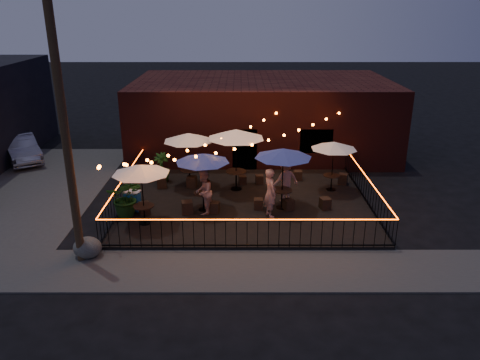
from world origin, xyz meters
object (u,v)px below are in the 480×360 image
object	(u,v)px
cafe_table_0	(141,170)
cafe_table_3	(236,135)
cafe_table_1	(188,138)
cooler	(133,200)
utility_pole	(66,142)
cafe_table_4	(283,154)
boulder	(87,248)
cafe_table_5	(334,146)
cafe_table_2	(202,159)

from	to	relation	value
cafe_table_0	cafe_table_3	world-z (taller)	cafe_table_3
cafe_table_1	cooler	xyz separation A→B (m)	(-2.00, -2.74, -1.82)
cafe_table_3	cooler	xyz separation A→B (m)	(-4.10, -2.26, -2.09)
cafe_table_0	utility_pole	bearing A→B (deg)	-123.05
cafe_table_3	cafe_table_4	bearing A→B (deg)	-47.83
cooler	boulder	bearing A→B (deg)	-90.82
cafe_table_0	cafe_table_5	xyz separation A→B (m)	(7.60, 3.41, -0.11)
cafe_table_1	cafe_table_4	bearing A→B (deg)	-32.55
cooler	cafe_table_5	bearing A→B (deg)	25.98
utility_pole	boulder	xyz separation A→B (m)	(0.15, 0.20, -3.64)
cafe_table_1	cafe_table_2	size ratio (longest dim) A/B	1.16
cafe_table_1	cooler	size ratio (longest dim) A/B	3.51
cafe_table_0	cooler	distance (m)	2.22
cafe_table_1	cafe_table_2	xyz separation A→B (m)	(0.82, -2.71, -0.09)
cafe_table_3	cooler	distance (m)	5.12
cafe_table_4	boulder	bearing A→B (deg)	-150.99
cafe_table_5	cooler	bearing A→B (deg)	-165.27
cafe_table_4	cafe_table_5	xyz separation A→B (m)	(2.35, 1.96, -0.26)
cafe_table_2	boulder	size ratio (longest dim) A/B	2.67
cafe_table_2	cafe_table_4	xyz separation A→B (m)	(3.13, 0.19, 0.13)
cafe_table_3	cafe_table_4	world-z (taller)	cafe_table_3
cafe_table_2	cafe_table_3	size ratio (longest dim) A/B	0.77
cooler	boulder	world-z (taller)	cooler
cafe_table_2	cafe_table_5	xyz separation A→B (m)	(5.48, 2.15, -0.13)
cafe_table_2	cooler	bearing A→B (deg)	-179.33
cooler	cafe_table_3	bearing A→B (deg)	40.11
cafe_table_4	cafe_table_3	bearing A→B (deg)	132.17
utility_pole	boulder	distance (m)	3.65
cafe_table_2	cafe_table_5	world-z (taller)	cafe_table_2
cafe_table_3	cafe_table_0	bearing A→B (deg)	-134.24
cafe_table_4	cafe_table_5	bearing A→B (deg)	39.82
boulder	cafe_table_1	bearing A→B (deg)	66.25
cafe_table_2	boulder	distance (m)	5.37
cafe_table_0	cafe_table_5	world-z (taller)	cafe_table_0
utility_pole	cooler	world-z (taller)	utility_pole
cafe_table_2	cooler	xyz separation A→B (m)	(-2.82, -0.03, -1.73)
cafe_table_4	cafe_table_2	bearing A→B (deg)	-176.62
utility_pole	cafe_table_2	size ratio (longest dim) A/B	3.28
cafe_table_3	cafe_table_4	distance (m)	2.76
cafe_table_1	utility_pole	bearing A→B (deg)	-114.24
cafe_table_0	cafe_table_1	world-z (taller)	cafe_table_1
cafe_table_3	cafe_table_4	size ratio (longest dim) A/B	1.27
utility_pole	cafe_table_4	world-z (taller)	utility_pole
cafe_table_2	cafe_table_3	world-z (taller)	cafe_table_3
cafe_table_3	boulder	distance (m)	7.86
utility_pole	cafe_table_4	distance (m)	8.04
cafe_table_3	boulder	bearing A→B (deg)	-130.11
cafe_table_5	cooler	xyz separation A→B (m)	(-8.30, -2.18, -1.60)
cafe_table_4	boulder	size ratio (longest dim) A/B	2.74
utility_pole	cafe_table_5	world-z (taller)	utility_pole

